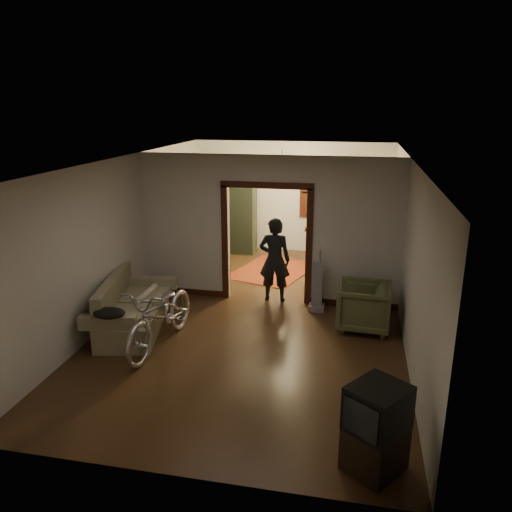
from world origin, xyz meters
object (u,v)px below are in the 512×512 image
(person, at_px, (275,260))
(desk, at_px, (328,244))
(bicycle, at_px, (161,315))
(armchair, at_px, (363,306))
(locker, at_px, (239,219))
(sofa, at_px, (133,304))

(person, relative_size, desk, 1.50)
(bicycle, distance_m, armchair, 3.37)
(armchair, bearing_deg, locker, -138.47)
(armchair, bearing_deg, desk, -163.73)
(bicycle, relative_size, desk, 1.84)
(person, relative_size, locker, 0.95)
(sofa, height_order, bicycle, bicycle)
(desk, bearing_deg, sofa, -103.22)
(armchair, distance_m, person, 1.99)
(sofa, height_order, locker, locker)
(person, distance_m, desk, 2.97)
(sofa, xyz_separation_m, desk, (2.97, 4.58, -0.04))
(armchair, relative_size, locker, 0.51)
(desk, bearing_deg, bicycle, -94.27)
(person, bearing_deg, locker, -66.51)
(desk, bearing_deg, armchair, -57.70)
(sofa, relative_size, locker, 1.12)
(bicycle, relative_size, armchair, 2.30)
(bicycle, distance_m, locker, 5.35)
(armchair, bearing_deg, sofa, -74.40)
(person, bearing_deg, sofa, 38.19)
(bicycle, bearing_deg, armchair, 28.40)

